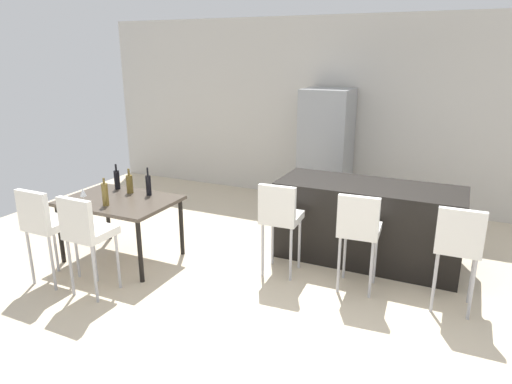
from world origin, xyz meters
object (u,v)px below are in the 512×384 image
Objects in this scene: dining_chair_near at (44,221)px; wine_bottle_middle at (148,185)px; wine_bottle_end at (130,184)px; dining_table at (120,205)px; refrigerator at (326,150)px; bar_chair_right at (459,243)px; kitchen_island at (367,223)px; bar_chair_left at (280,215)px; bar_chair_middle at (359,227)px; wine_bottle_near at (105,194)px; wine_bottle_inner at (117,179)px; wine_glass_left at (83,193)px; dining_chair_far at (86,230)px.

wine_bottle_middle is at bearing 65.09° from dining_chair_near.
dining_chair_near is 3.53× the size of wine_bottle_end.
dining_chair_near is (-0.28, -0.81, 0.03)m from dining_table.
refrigerator reaches higher than dining_table.
kitchen_island is at bearing 141.20° from bar_chair_right.
bar_chair_left and bar_chair_middle have the same top height.
wine_bottle_end is (-0.04, 0.25, 0.18)m from dining_table.
refrigerator reaches higher than wine_bottle_near.
bar_chair_right is 3.53× the size of wine_bottle_end.
wine_bottle_end is (-2.66, -0.94, 0.39)m from kitchen_island.
dining_table is at bearing -46.89° from wine_bottle_inner.
dining_chair_near is at bearing -89.43° from wine_bottle_inner.
bar_chair_right and dining_chair_near have the same top height.
wine_bottle_middle is 0.26m from wine_bottle_end.
bar_chair_middle is 6.03× the size of wine_glass_left.
bar_chair_middle reaches higher than wine_bottle_end.
refrigerator reaches higher than wine_bottle_middle.
dining_chair_far is 3.53× the size of wine_bottle_end.
wine_bottle_end is at bearing 68.84° from wine_glass_left.
wine_glass_left is (-2.93, -0.68, 0.17)m from bar_chair_middle.
dining_chair_near is 0.67m from wine_bottle_near.
wine_bottle_inner reaches higher than wine_glass_left.
wine_bottle_end is (-0.07, 0.49, -0.01)m from wine_bottle_near.
bar_chair_left is 3.14× the size of wine_bottle_middle.
kitchen_island is at bearing 94.86° from bar_chair_middle.
bar_chair_left is 1.00× the size of bar_chair_right.
refrigerator reaches higher than bar_chair_right.
kitchen_island is 1.97× the size of bar_chair_left.
dining_table is at bearing -167.81° from bar_chair_left.
wine_glass_left is 3.65m from refrigerator.
bar_chair_middle is 3.34× the size of wine_bottle_near.
bar_chair_right is at bearing 2.33° from wine_bottle_end.
dining_table is 1.20× the size of dining_chair_near.
kitchen_island is 1.97× the size of bar_chair_right.
refrigerator is at bearing 62.87° from dining_chair_near.
bar_chair_left is at bearing 180.00° from bar_chair_right.
dining_chair_near is at bearing -150.38° from bar_chair_left.
dining_chair_far is 0.57× the size of refrigerator.
kitchen_island is 11.92× the size of wine_glass_left.
wine_bottle_near reaches higher than wine_bottle_end.
bar_chair_left reaches higher than wine_bottle_end.
bar_chair_right is 3.91m from wine_glass_left.
dining_table is 7.26× the size of wine_glass_left.
refrigerator reaches higher than wine_bottle_end.
refrigerator is (-0.24, 2.46, 0.22)m from bar_chair_left.
wine_glass_left is (-2.87, -1.47, 0.40)m from kitchen_island.
bar_chair_right is at bearing -0.00° from bar_chair_left.
wine_bottle_near is at bearing -81.90° from wine_bottle_end.
wine_bottle_middle is (0.22, 0.27, 0.20)m from dining_table.
bar_chair_middle reaches higher than dining_table.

